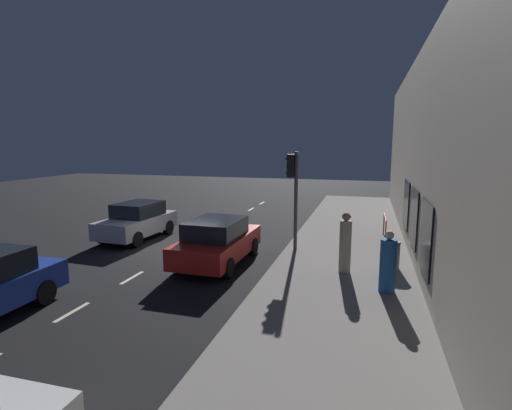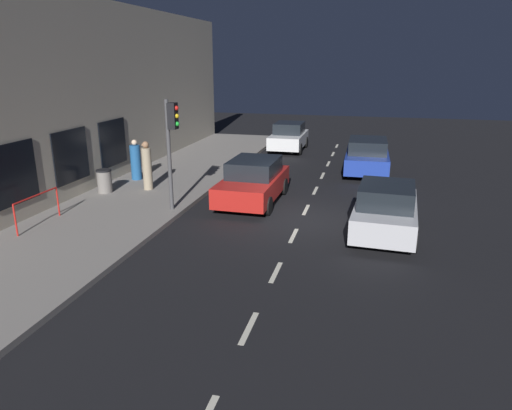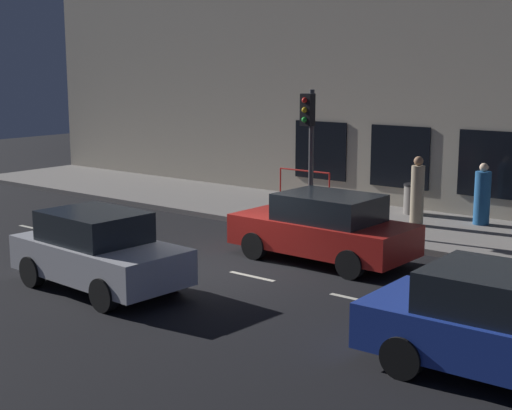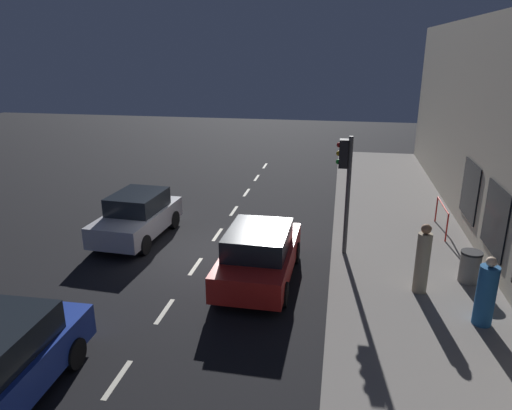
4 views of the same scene
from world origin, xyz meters
The scene contains 11 objects.
ground_plane centered at (0.00, 0.00, 0.00)m, with size 60.00×60.00×0.00m, color black.
sidewalk centered at (6.25, 0.00, 0.07)m, with size 4.50×32.00×0.15m.
building_facade centered at (8.80, 0.00, 3.65)m, with size 0.65×32.00×7.32m.
lane_centre_line centered at (0.00, -1.00, 0.00)m, with size 0.12×27.20×0.01m.
traffic_light centered at (4.28, 0.49, 2.71)m, with size 0.48×0.32×3.68m.
parked_car_1 centered at (-2.61, 0.86, 0.79)m, with size 2.02×3.92×1.58m.
parked_car_2 centered at (2.03, -1.49, 0.79)m, with size 2.01×4.26×1.58m.
pedestrian_0 centered at (6.35, -1.67, 1.04)m, with size 0.50×0.50×1.89m.
pedestrian_1 centered at (7.56, -3.02, 0.92)m, with size 0.57×0.57×1.70m.
trash_bin centered at (7.76, -0.86, 0.60)m, with size 0.57×0.57×0.89m.
red_railing centered at (7.70, 2.99, 0.86)m, with size 0.05×1.97×0.97m.
Camera 3 is at (-12.11, -10.70, 4.45)m, focal length 52.66 mm.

